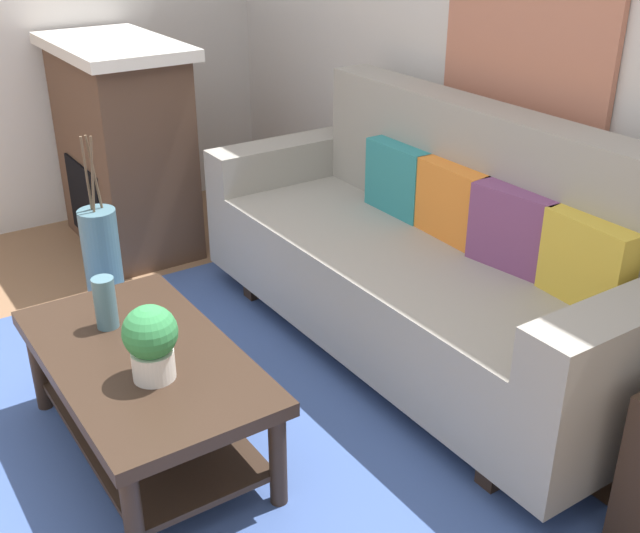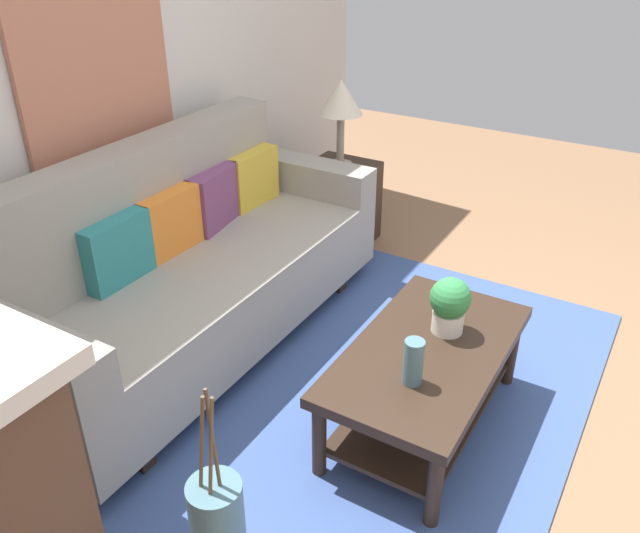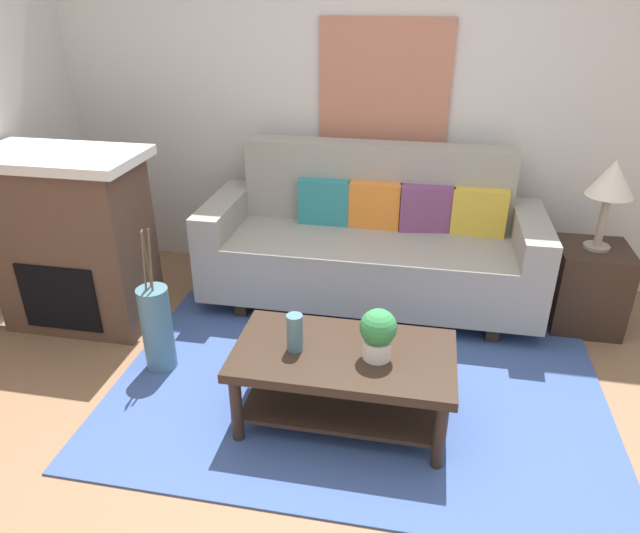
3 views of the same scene
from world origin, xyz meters
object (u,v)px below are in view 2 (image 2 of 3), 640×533
couch (193,271)px  throw_pillow_mustard (252,178)px  table_lamp (341,101)px  framed_painting (97,66)px  tabletop_vase (413,362)px  potted_plant_tabletop (450,304)px  throw_pillow_plum (213,198)px  throw_pillow_teal (116,251)px  side_table (339,204)px  throw_pillow_orange (169,222)px  coffee_table (426,370)px

couch → throw_pillow_mustard: bearing=10.0°
couch → table_lamp: 1.54m
couch → framed_painting: (0.00, 0.47, 0.98)m
framed_painting → throw_pillow_mustard: bearing=-25.7°
throw_pillow_mustard → tabletop_vase: (-0.94, -1.45, -0.15)m
table_lamp → potted_plant_tabletop: bearing=-135.2°
throw_pillow_plum → potted_plant_tabletop: 1.46m
potted_plant_tabletop → framed_painting: 1.98m
potted_plant_tabletop → throw_pillow_teal: bearing=110.0°
throw_pillow_mustard → table_lamp: (0.72, -0.19, 0.31)m
couch → side_table: couch is taller
throw_pillow_plum → tabletop_vase: 1.58m
table_lamp → tabletop_vase: bearing=-142.9°
side_table → table_lamp: bearing=90.0°
tabletop_vase → throw_pillow_orange: bearing=80.9°
table_lamp → framed_painting: framed_painting is taller
throw_pillow_mustard → coffee_table: 1.63m
throw_pillow_orange → table_lamp: 1.48m
throw_pillow_teal → throw_pillow_orange: same height
coffee_table → framed_painting: framed_painting is taller
couch → throw_pillow_plum: size_ratio=6.30×
couch → side_table: (1.43, -0.07, -0.15)m
throw_pillow_orange → framed_painting: 0.81m
table_lamp → framed_painting: 1.59m
throw_pillow_teal → coffee_table: 1.52m
side_table → table_lamp: (0.00, 0.00, 0.71)m
throw_pillow_orange → framed_painting: framed_painting is taller
throw_pillow_mustard → throw_pillow_teal: bearing=180.0°
throw_pillow_teal → framed_painting: bearing=43.9°
throw_pillow_teal → table_lamp: table_lamp is taller
throw_pillow_plum → throw_pillow_mustard: bearing=0.0°
throw_pillow_teal → coffee_table: bearing=-75.7°
side_table → couch: bearing=177.4°
throw_pillow_orange → coffee_table: (0.01, -1.43, -0.37)m
couch → tabletop_vase: (-0.23, -1.33, 0.10)m
throw_pillow_teal → throw_pillow_mustard: bearing=0.0°
throw_pillow_mustard → side_table: bearing=-14.8°
couch → tabletop_vase: 1.35m
coffee_table → tabletop_vase: (-0.24, -0.03, 0.21)m
throw_pillow_orange → coffee_table: throw_pillow_orange is taller
throw_pillow_orange → side_table: bearing=-7.6°
potted_plant_tabletop → coffee_table: bearing=173.3°
throw_pillow_mustard → table_lamp: size_ratio=0.63×
coffee_table → side_table: 1.89m
table_lamp → throw_pillow_mustard: bearing=165.2°
coffee_table → table_lamp: 2.00m
throw_pillow_plum → throw_pillow_orange: bearing=180.0°
throw_pillow_mustard → potted_plant_tabletop: 1.55m
throw_pillow_plum → table_lamp: (1.08, -0.19, 0.31)m
throw_pillow_mustard → side_table: 0.85m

